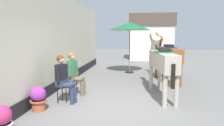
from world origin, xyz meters
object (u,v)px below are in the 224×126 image
object	(u,v)px
seated_visitor_near	(63,76)
flower_planter_nearest	(1,121)
saddled_horse_near	(162,60)
seated_visitor_far	(74,71)
flower_planter_inner_near	(38,98)
saddled_horse_far	(167,54)
cafe_parasol	(130,26)
flower_planter_farthest	(73,76)

from	to	relation	value
seated_visitor_near	flower_planter_nearest	world-z (taller)	seated_visitor_near
saddled_horse_near	flower_planter_nearest	size ratio (longest dim) A/B	4.67
seated_visitor_far	flower_planter_inner_near	xyz separation A→B (m)	(-0.48, -1.61, -0.44)
seated_visitor_near	saddled_horse_far	xyz separation A→B (m)	(3.29, 3.34, 0.38)
saddled_horse_far	cafe_parasol	bearing A→B (deg)	131.04
flower_planter_farthest	cafe_parasol	bearing A→B (deg)	54.26
flower_planter_nearest	flower_planter_inner_near	size ratio (longest dim) A/B	1.00
flower_planter_nearest	cafe_parasol	world-z (taller)	cafe_parasol
cafe_parasol	flower_planter_nearest	bearing A→B (deg)	-105.78
seated_visitor_near	flower_planter_inner_near	xyz separation A→B (m)	(-0.43, -0.74, -0.44)
seated_visitor_far	saddled_horse_near	size ratio (longest dim) A/B	0.47
saddled_horse_near	flower_planter_farthest	bearing A→B (deg)	158.71
saddled_horse_far	flower_planter_farthest	bearing A→B (deg)	-164.35
cafe_parasol	seated_visitor_far	bearing A→B (deg)	-110.40
flower_planter_farthest	seated_visitor_far	bearing A→B (deg)	-71.90
cafe_parasol	saddled_horse_far	bearing A→B (deg)	-48.96
flower_planter_inner_near	flower_planter_farthest	xyz separation A→B (m)	(0.01, 3.05, 0.00)
seated_visitor_far	saddled_horse_far	xyz separation A→B (m)	(3.23, 2.48, 0.38)
seated_visitor_far	flower_planter_farthest	xyz separation A→B (m)	(-0.47, 1.44, -0.44)
flower_planter_farthest	cafe_parasol	size ratio (longest dim) A/B	0.25
flower_planter_inner_near	flower_planter_farthest	size ratio (longest dim) A/B	1.00
seated_visitor_far	saddled_horse_far	distance (m)	4.09
seated_visitor_far	flower_planter_farthest	distance (m)	1.58
seated_visitor_near	flower_planter_farthest	distance (m)	2.38
seated_visitor_near	cafe_parasol	xyz separation A→B (m)	(1.67, 5.20, 1.59)
saddled_horse_near	seated_visitor_near	bearing A→B (deg)	-160.27
flower_planter_nearest	saddled_horse_far	bearing A→B (deg)	56.38
flower_planter_farthest	cafe_parasol	xyz separation A→B (m)	(2.08, 2.90, 2.03)
seated_visitor_near	seated_visitor_far	bearing A→B (deg)	86.18
seated_visitor_near	saddled_horse_near	xyz separation A→B (m)	(2.86, 1.03, 0.38)
seated_visitor_near	saddled_horse_near	distance (m)	3.06
seated_visitor_near	cafe_parasol	bearing A→B (deg)	72.18
seated_visitor_far	flower_planter_inner_near	bearing A→B (deg)	-106.76
seated_visitor_far	saddled_horse_near	distance (m)	2.84
flower_planter_nearest	flower_planter_farthest	distance (m)	4.57
seated_visitor_near	flower_planter_farthest	size ratio (longest dim) A/B	2.17
flower_planter_inner_near	flower_planter_nearest	bearing A→B (deg)	-90.49
seated_visitor_far	flower_planter_nearest	size ratio (longest dim) A/B	2.17
saddled_horse_far	seated_visitor_far	bearing A→B (deg)	-142.51
flower_planter_inner_near	seated_visitor_near	bearing A→B (deg)	60.22
seated_visitor_near	cafe_parasol	world-z (taller)	cafe_parasol
saddled_horse_near	saddled_horse_far	world-z (taller)	same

